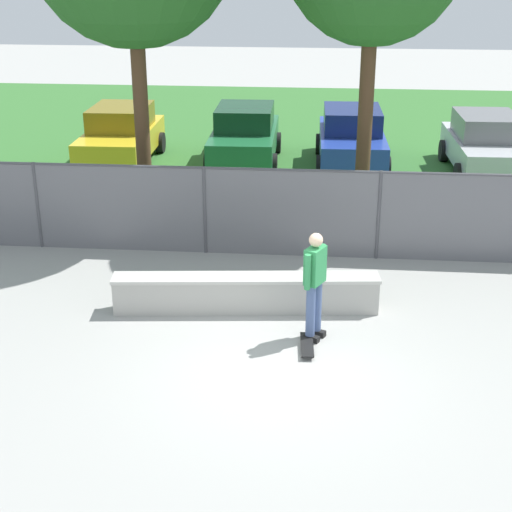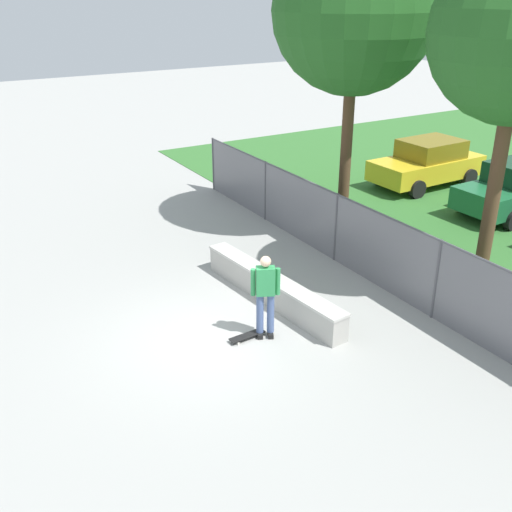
{
  "view_description": "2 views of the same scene",
  "coord_description": "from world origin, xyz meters",
  "px_view_note": "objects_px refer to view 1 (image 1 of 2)",
  "views": [
    {
      "loc": [
        0.62,
        -9.97,
        5.9
      ],
      "look_at": [
        -0.46,
        1.83,
        1.09
      ],
      "focal_mm": 53.3,
      "sensor_mm": 36.0,
      "label": 1
    },
    {
      "loc": [
        9.76,
        -4.62,
        6.72
      ],
      "look_at": [
        -0.97,
        1.72,
        1.08
      ],
      "focal_mm": 42.38,
      "sensor_mm": 36.0,
      "label": 2
    }
  ],
  "objects_px": {
    "car_green": "(245,135)",
    "car_silver": "(485,144)",
    "skateboard": "(307,345)",
    "skateboarder": "(315,281)",
    "car_yellow": "(121,135)",
    "concrete_ledge": "(246,293)",
    "car_blue": "(352,137)"
  },
  "relations": [
    {
      "from": "skateboarder",
      "to": "car_green",
      "type": "distance_m",
      "value": 10.96
    },
    {
      "from": "concrete_ledge",
      "to": "car_silver",
      "type": "relative_size",
      "value": 1.1
    },
    {
      "from": "car_yellow",
      "to": "car_green",
      "type": "relative_size",
      "value": 1.0
    },
    {
      "from": "car_yellow",
      "to": "skateboarder",
      "type": "bearing_deg",
      "value": -60.66
    },
    {
      "from": "skateboard",
      "to": "car_silver",
      "type": "relative_size",
      "value": 0.19
    },
    {
      "from": "skateboarder",
      "to": "car_yellow",
      "type": "height_order",
      "value": "skateboarder"
    },
    {
      "from": "concrete_ledge",
      "to": "car_yellow",
      "type": "relative_size",
      "value": 1.1
    },
    {
      "from": "concrete_ledge",
      "to": "car_green",
      "type": "relative_size",
      "value": 1.1
    },
    {
      "from": "skateboard",
      "to": "car_silver",
      "type": "height_order",
      "value": "car_silver"
    },
    {
      "from": "skateboard",
      "to": "car_blue",
      "type": "xyz_separation_m",
      "value": [
        0.95,
        11.07,
        0.77
      ]
    },
    {
      "from": "skateboarder",
      "to": "car_blue",
      "type": "relative_size",
      "value": 0.43
    },
    {
      "from": "skateboard",
      "to": "car_yellow",
      "type": "bearing_deg",
      "value": 118.11
    },
    {
      "from": "skateboard",
      "to": "car_green",
      "type": "bearing_deg",
      "value": 100.99
    },
    {
      "from": "car_yellow",
      "to": "car_green",
      "type": "bearing_deg",
      "value": 5.34
    },
    {
      "from": "concrete_ledge",
      "to": "car_silver",
      "type": "height_order",
      "value": "car_silver"
    },
    {
      "from": "concrete_ledge",
      "to": "skateboarder",
      "type": "distance_m",
      "value": 1.64
    },
    {
      "from": "car_yellow",
      "to": "car_blue",
      "type": "xyz_separation_m",
      "value": [
        6.7,
        0.3,
        0.0
      ]
    },
    {
      "from": "car_green",
      "to": "car_blue",
      "type": "bearing_deg",
      "value": -0.72
    },
    {
      "from": "car_silver",
      "to": "car_yellow",
      "type": "bearing_deg",
      "value": 179.0
    },
    {
      "from": "car_silver",
      "to": "car_blue",
      "type": "bearing_deg",
      "value": 172.6
    },
    {
      "from": "concrete_ledge",
      "to": "skateboarder",
      "type": "xyz_separation_m",
      "value": [
        1.19,
        -0.91,
        0.68
      ]
    },
    {
      "from": "concrete_ledge",
      "to": "car_yellow",
      "type": "bearing_deg",
      "value": 116.12
    },
    {
      "from": "car_yellow",
      "to": "concrete_ledge",
      "type": "bearing_deg",
      "value": -63.88
    },
    {
      "from": "skateboard",
      "to": "skateboarder",
      "type": "bearing_deg",
      "value": 77.05
    },
    {
      "from": "concrete_ledge",
      "to": "skateboard",
      "type": "relative_size",
      "value": 5.73
    },
    {
      "from": "car_green",
      "to": "car_silver",
      "type": "bearing_deg",
      "value": -4.36
    },
    {
      "from": "car_yellow",
      "to": "car_blue",
      "type": "height_order",
      "value": "same"
    },
    {
      "from": "car_green",
      "to": "car_silver",
      "type": "height_order",
      "value": "same"
    },
    {
      "from": "car_green",
      "to": "car_silver",
      "type": "relative_size",
      "value": 1.0
    },
    {
      "from": "car_green",
      "to": "concrete_ledge",
      "type": "bearing_deg",
      "value": -83.88
    },
    {
      "from": "car_yellow",
      "to": "skateboard",
      "type": "bearing_deg",
      "value": -61.89
    },
    {
      "from": "skateboard",
      "to": "car_silver",
      "type": "bearing_deg",
      "value": 66.36
    }
  ]
}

